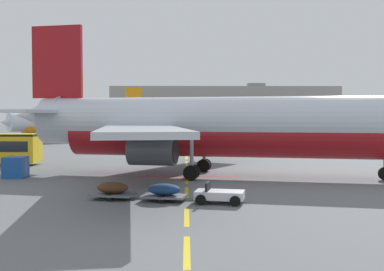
% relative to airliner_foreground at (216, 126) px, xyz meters
% --- Properties ---
extents(ground, '(400.00, 400.00, 0.00)m').
position_rel_airliner_foreground_xyz_m(ground, '(19.68, 17.74, -3.95)').
color(ground, slate).
extents(apron_paint_markings, '(8.00, 97.24, 0.01)m').
position_rel_airliner_foreground_xyz_m(apron_paint_markings, '(-2.32, 14.59, -3.95)').
color(apron_paint_markings, yellow).
rests_on(apron_paint_markings, ground).
extents(airliner_foreground, '(34.59, 33.83, 12.20)m').
position_rel_airliner_foreground_xyz_m(airliner_foreground, '(0.00, 0.00, 0.00)').
color(airliner_foreground, silver).
rests_on(airliner_foreground, ground).
extents(airliner_far_center, '(26.00, 23.94, 10.38)m').
position_rel_airliner_foreground_xyz_m(airliner_far_center, '(-21.55, 50.07, -0.59)').
color(airliner_far_center, silver).
rests_on(airliner_far_center, ground).
extents(baggage_train, '(8.71, 3.32, 1.14)m').
position_rel_airliner_foreground_xyz_m(baggage_train, '(-3.53, -10.86, -3.42)').
color(baggage_train, silver).
rests_on(baggage_train, ground).
extents(uld_cargo_container, '(1.63, 1.59, 1.60)m').
position_rel_airliner_foreground_xyz_m(uld_cargo_container, '(-15.35, -0.85, -3.15)').
color(uld_cargo_container, '#194C9E').
rests_on(uld_cargo_container, ground).
extents(terminal_satellite, '(77.54, 22.29, 16.26)m').
position_rel_airliner_foreground_xyz_m(terminal_satellite, '(10.87, 131.03, 3.40)').
color(terminal_satellite, '#9E998E').
rests_on(terminal_satellite, ground).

